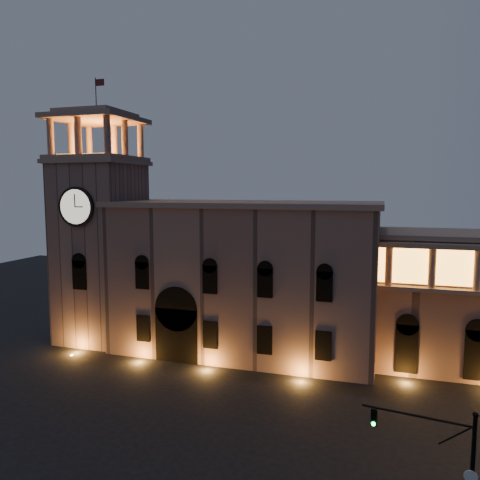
{
  "coord_description": "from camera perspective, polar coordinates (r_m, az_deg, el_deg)",
  "views": [
    {
      "loc": [
        13.23,
        -29.61,
        19.15
      ],
      "look_at": [
        -0.69,
        16.0,
        13.83
      ],
      "focal_mm": 35.0,
      "sensor_mm": 36.0,
      "label": 1
    }
  ],
  "objects": [
    {
      "name": "clock_tower",
      "position": [
        61.16,
        -16.62,
        -0.14
      ],
      "size": [
        9.8,
        9.8,
        32.4
      ],
      "color": "#815F54",
      "rests_on": "ground"
    },
    {
      "name": "government_building",
      "position": [
        54.76,
        0.43,
        -4.56
      ],
      "size": [
        30.8,
        12.8,
        17.6
      ],
      "color": "#815F54",
      "rests_on": "ground"
    },
    {
      "name": "ground",
      "position": [
        37.66,
        -6.71,
        -24.24
      ],
      "size": [
        160.0,
        160.0,
        0.0
      ],
      "primitive_type": "plane",
      "color": "black",
      "rests_on": "ground"
    },
    {
      "name": "traffic_light",
      "position": [
        29.18,
        24.25,
        -24.97
      ],
      "size": [
        5.82,
        1.27,
        8.06
      ],
      "rotation": [
        0.0,
        0.0,
        -0.16
      ],
      "color": "black",
      "rests_on": "ground"
    }
  ]
}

